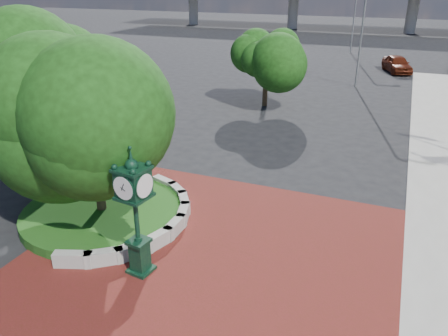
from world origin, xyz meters
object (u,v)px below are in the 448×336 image
post_clock (135,208)px  street_lamp_far (358,3)px  parked_car (397,64)px  street_lamp_near (366,23)px

post_clock → street_lamp_far: (0.57, 47.82, 3.44)m
post_clock → parked_car: (6.14, 37.04, -1.51)m
street_lamp_near → street_lamp_far: bearing=98.5°
parked_car → street_lamp_near: size_ratio=0.53×
parked_car → street_lamp_near: bearing=-128.8°
post_clock → street_lamp_far: street_lamp_far is taller
parked_car → street_lamp_near: (-2.74, -8.08, 4.44)m
parked_car → street_lamp_far: street_lamp_far is taller
post_clock → street_lamp_far: bearing=89.3°
post_clock → parked_car: size_ratio=0.88×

